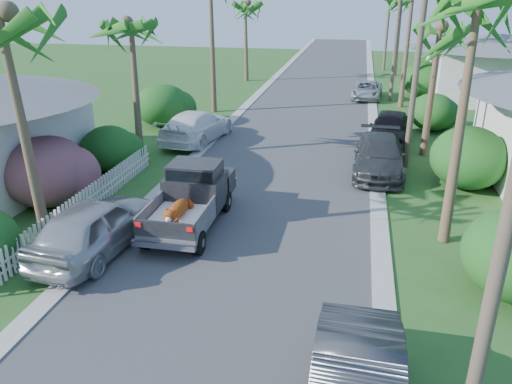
% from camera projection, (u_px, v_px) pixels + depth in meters
% --- Properties ---
extents(ground, '(120.00, 120.00, 0.00)m').
position_uv_depth(ground, '(203.00, 327.00, 12.01)').
color(ground, '#2A551F').
rests_on(ground, ground).
extents(road, '(8.00, 100.00, 0.02)m').
position_uv_depth(road, '(309.00, 106.00, 34.69)').
color(road, '#38383A').
rests_on(road, ground).
extents(curb_left, '(0.60, 100.00, 0.06)m').
position_uv_depth(curb_left, '(249.00, 103.00, 35.47)').
color(curb_left, '#A5A39E').
rests_on(curb_left, ground).
extents(curb_right, '(0.60, 100.00, 0.06)m').
position_uv_depth(curb_right, '(372.00, 108.00, 33.89)').
color(curb_right, '#A5A39E').
rests_on(curb_right, ground).
extents(pickup_truck, '(1.98, 5.12, 2.06)m').
position_uv_depth(pickup_truck, '(193.00, 194.00, 17.12)').
color(pickup_truck, black).
rests_on(pickup_truck, ground).
extents(parked_car_rm, '(2.29, 5.36, 1.54)m').
position_uv_depth(parked_car_rm, '(379.00, 156.00, 21.81)').
color(parked_car_rm, '#303335').
rests_on(parked_car_rm, ground).
extents(parked_car_rf, '(2.55, 5.02, 1.64)m').
position_uv_depth(parked_car_rf, '(389.00, 128.00, 26.03)').
color(parked_car_rf, black).
rests_on(parked_car_rf, ground).
extents(parked_car_rd, '(2.39, 4.55, 1.22)m').
position_uv_depth(parked_car_rd, '(367.00, 90.00, 36.78)').
color(parked_car_rd, '#AFB2B6').
rests_on(parked_car_rd, ground).
extents(parked_car_ln, '(2.52, 5.21, 1.71)m').
position_uv_depth(parked_car_ln, '(95.00, 226.00, 15.16)').
color(parked_car_ln, '#ADAFB4').
rests_on(parked_car_ln, ground).
extents(parked_car_lf, '(3.01, 5.85, 1.62)m').
position_uv_depth(parked_car_lf, '(196.00, 126.00, 26.35)').
color(parked_car_lf, white).
rests_on(parked_car_lf, ground).
extents(palm_l_a, '(4.40, 4.40, 8.20)m').
position_uv_depth(palm_l_a, '(3.00, 14.00, 13.26)').
color(palm_l_a, brown).
rests_on(palm_l_a, ground).
extents(palm_l_b, '(4.40, 4.40, 7.40)m').
position_uv_depth(palm_l_b, '(130.00, 23.00, 21.83)').
color(palm_l_b, brown).
rests_on(palm_l_b, ground).
extents(palm_l_d, '(4.40, 4.40, 7.70)m').
position_uv_depth(palm_l_d, '(246.00, 3.00, 41.62)').
color(palm_l_d, brown).
rests_on(palm_l_d, ground).
extents(palm_r_b, '(4.40, 4.40, 7.20)m').
position_uv_depth(palm_r_b, '(440.00, 28.00, 22.15)').
color(palm_r_b, brown).
rests_on(palm_r_b, ground).
extents(shrub_l_b, '(3.00, 3.30, 2.60)m').
position_uv_depth(shrub_l_b, '(47.00, 171.00, 18.40)').
color(shrub_l_b, '#B5196D').
rests_on(shrub_l_b, ground).
extents(shrub_l_c, '(2.40, 2.64, 2.00)m').
position_uv_depth(shrub_l_c, '(109.00, 148.00, 22.07)').
color(shrub_l_c, '#15491B').
rests_on(shrub_l_c, ground).
extents(shrub_l_d, '(3.20, 3.52, 2.40)m').
position_uv_depth(shrub_l_d, '(162.00, 105.00, 29.36)').
color(shrub_l_d, '#15491B').
rests_on(shrub_l_d, ground).
extents(shrub_r_b, '(3.00, 3.30, 2.50)m').
position_uv_depth(shrub_r_b, '(468.00, 158.00, 20.08)').
color(shrub_r_b, '#15491B').
rests_on(shrub_r_b, ground).
extents(shrub_r_c, '(2.60, 2.86, 2.10)m').
position_uv_depth(shrub_r_c, '(433.00, 112.00, 28.38)').
color(shrub_r_c, '#15491B').
rests_on(shrub_r_c, ground).
extents(shrub_r_d, '(3.20, 3.52, 2.60)m').
position_uv_depth(shrub_r_d, '(424.00, 79.00, 37.26)').
color(shrub_r_d, '#15491B').
rests_on(shrub_r_d, ground).
extents(picket_fence, '(0.10, 11.00, 1.00)m').
position_uv_depth(picket_fence, '(88.00, 200.00, 17.92)').
color(picket_fence, white).
rests_on(picket_fence, ground).
extents(house_right_far, '(9.00, 8.00, 4.60)m').
position_uv_depth(house_right_far, '(497.00, 70.00, 36.03)').
color(house_right_far, silver).
rests_on(house_right_far, ground).
extents(utility_pole_a, '(1.60, 0.26, 9.00)m').
position_uv_depth(utility_pole_a, '(512.00, 203.00, 7.42)').
color(utility_pole_a, brown).
rests_on(utility_pole_a, ground).
extents(utility_pole_b, '(1.60, 0.26, 9.00)m').
position_uv_depth(utility_pole_b, '(417.00, 64.00, 21.03)').
color(utility_pole_b, brown).
rests_on(utility_pole_b, ground).
extents(utility_pole_c, '(1.60, 0.26, 9.00)m').
position_uv_depth(utility_pole_c, '(397.00, 35.00, 34.64)').
color(utility_pole_c, brown).
rests_on(utility_pole_c, ground).
extents(utility_pole_d, '(1.60, 0.26, 9.00)m').
position_uv_depth(utility_pole_d, '(388.00, 22.00, 48.25)').
color(utility_pole_d, brown).
rests_on(utility_pole_d, ground).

